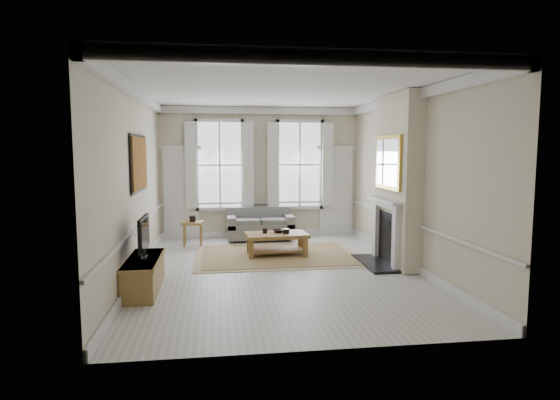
{
  "coord_description": "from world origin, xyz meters",
  "views": [
    {
      "loc": [
        -1.15,
        -8.66,
        2.31
      ],
      "look_at": [
        0.17,
        0.97,
        1.25
      ],
      "focal_mm": 30.0,
      "sensor_mm": 36.0,
      "label": 1
    }
  ],
  "objects": [
    {
      "name": "floor",
      "position": [
        0.0,
        0.0,
        0.0
      ],
      "size": [
        7.2,
        7.2,
        0.0
      ],
      "primitive_type": "plane",
      "color": "#B7B5AD",
      "rests_on": "ground"
    },
    {
      "name": "coffee_table",
      "position": [
        0.14,
        1.25,
        0.41
      ],
      "size": [
        1.38,
        0.87,
        0.49
      ],
      "rotation": [
        0.0,
        0.0,
        0.08
      ],
      "color": "olive",
      "rests_on": "rug"
    },
    {
      "name": "bowl",
      "position": [
        0.19,
        1.35,
        0.53
      ],
      "size": [
        0.32,
        0.32,
        0.06
      ],
      "primitive_type": "imported",
      "rotation": [
        0.0,
        0.0,
        0.24
      ],
      "color": "black",
      "rests_on": "coffee_table"
    },
    {
      "name": "tv",
      "position": [
        -2.32,
        -1.0,
        0.94
      ],
      "size": [
        0.08,
        0.9,
        0.68
      ],
      "color": "black",
      "rests_on": "tv_stand"
    },
    {
      "name": "window_left",
      "position": [
        -1.05,
        3.55,
        1.9
      ],
      "size": [
        1.26,
        0.2,
        2.2
      ],
      "primitive_type": null,
      "color": "#B2BCC6",
      "rests_on": "back_wall"
    },
    {
      "name": "hearth",
      "position": [
        2.0,
        0.2,
        0.03
      ],
      "size": [
        0.55,
        1.5,
        0.05
      ],
      "primitive_type": "cube",
      "color": "black",
      "rests_on": "floor"
    },
    {
      "name": "mirror",
      "position": [
        2.21,
        0.2,
        2.05
      ],
      "size": [
        0.06,
        1.26,
        1.06
      ],
      "primitive_type": "cube",
      "color": "gold",
      "rests_on": "chimney_breast"
    },
    {
      "name": "back_wall",
      "position": [
        0.0,
        3.6,
        1.7
      ],
      "size": [
        5.2,
        0.0,
        5.2
      ],
      "primitive_type": "plane",
      "rotation": [
        1.57,
        0.0,
        0.0
      ],
      "color": "beige",
      "rests_on": "floor"
    },
    {
      "name": "painting",
      "position": [
        -2.56,
        0.3,
        2.05
      ],
      "size": [
        0.05,
        1.66,
        1.06
      ],
      "primitive_type": "cube",
      "color": "#9E6E1B",
      "rests_on": "left_wall"
    },
    {
      "name": "side_table",
      "position": [
        -1.73,
        2.65,
        0.46
      ],
      "size": [
        0.54,
        0.54,
        0.57
      ],
      "rotation": [
        0.0,
        0.0,
        -0.16
      ],
      "color": "olive",
      "rests_on": "floor"
    },
    {
      "name": "tv_stand",
      "position": [
        -2.34,
        -1.0,
        0.27
      ],
      "size": [
        0.49,
        1.54,
        0.55
      ],
      "primitive_type": "cube",
      "color": "olive",
      "rests_on": "floor"
    },
    {
      "name": "window_right",
      "position": [
        1.05,
        3.55,
        1.9
      ],
      "size": [
        1.26,
        0.2,
        2.2
      ],
      "primitive_type": null,
      "color": "#B2BCC6",
      "rests_on": "back_wall"
    },
    {
      "name": "fireplace",
      "position": [
        2.2,
        0.2,
        0.73
      ],
      "size": [
        0.21,
        1.45,
        1.33
      ],
      "color": "silver",
      "rests_on": "floor"
    },
    {
      "name": "rug",
      "position": [
        0.14,
        1.25,
        0.01
      ],
      "size": [
        3.5,
        2.6,
        0.02
      ],
      "primitive_type": "cube",
      "color": "#977E4D",
      "rests_on": "floor"
    },
    {
      "name": "chimney_breast",
      "position": [
        2.43,
        0.2,
        1.7
      ],
      "size": [
        0.35,
        1.7,
        3.38
      ],
      "primitive_type": "cube",
      "color": "beige",
      "rests_on": "floor"
    },
    {
      "name": "sofa",
      "position": [
        -0.05,
        3.11,
        0.35
      ],
      "size": [
        1.67,
        0.81,
        0.82
      ],
      "color": "#62625F",
      "rests_on": "floor"
    },
    {
      "name": "ceiling",
      "position": [
        0.0,
        0.0,
        3.4
      ],
      "size": [
        7.2,
        7.2,
        0.0
      ],
      "primitive_type": "plane",
      "rotation": [
        3.14,
        0.0,
        0.0
      ],
      "color": "white",
      "rests_on": "back_wall"
    },
    {
      "name": "left_wall",
      "position": [
        -2.6,
        0.0,
        1.7
      ],
      "size": [
        0.0,
        7.2,
        7.2
      ],
      "primitive_type": "plane",
      "rotation": [
        1.57,
        0.0,
        1.57
      ],
      "color": "beige",
      "rests_on": "floor"
    },
    {
      "name": "right_wall",
      "position": [
        2.6,
        0.0,
        1.7
      ],
      "size": [
        0.0,
        7.2,
        7.2
      ],
      "primitive_type": "plane",
      "rotation": [
        1.57,
        0.0,
        -1.57
      ],
      "color": "beige",
      "rests_on": "floor"
    },
    {
      "name": "ceramic_pot_a",
      "position": [
        -0.11,
        1.3,
        0.55
      ],
      "size": [
        0.11,
        0.11,
        0.11
      ],
      "primitive_type": "cylinder",
      "color": "black",
      "rests_on": "coffee_table"
    },
    {
      "name": "door_left",
      "position": [
        -2.05,
        3.56,
        1.15
      ],
      "size": [
        0.9,
        0.08,
        2.3
      ],
      "primitive_type": "cube",
      "color": "silver",
      "rests_on": "floor"
    },
    {
      "name": "ceramic_pot_b",
      "position": [
        0.34,
        1.2,
        0.55
      ],
      "size": [
        0.14,
        0.14,
        0.1
      ],
      "primitive_type": "cylinder",
      "color": "black",
      "rests_on": "coffee_table"
    },
    {
      "name": "door_right",
      "position": [
        2.05,
        3.56,
        1.15
      ],
      "size": [
        0.9,
        0.08,
        2.3
      ],
      "primitive_type": "cube",
      "color": "silver",
      "rests_on": "floor"
    }
  ]
}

